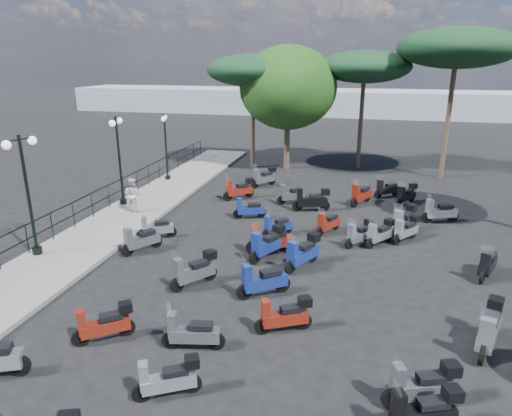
% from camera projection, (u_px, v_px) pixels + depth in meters
% --- Properties ---
extents(ground, '(120.00, 120.00, 0.00)m').
position_uv_depth(ground, '(252.00, 256.00, 16.63)').
color(ground, black).
rests_on(ground, ground).
extents(sidewalk, '(3.00, 30.00, 0.15)m').
position_uv_depth(sidewalk, '(130.00, 214.00, 20.83)').
color(sidewalk, '#605E5B').
rests_on(sidewalk, ground).
extents(railing, '(0.04, 26.04, 1.10)m').
position_uv_depth(railing, '(100.00, 196.00, 20.68)').
color(railing, black).
rests_on(railing, sidewalk).
extents(lamp_post_0, '(0.52, 1.24, 4.31)m').
position_uv_depth(lamp_post_0, '(27.00, 188.00, 15.70)').
color(lamp_post_0, black).
rests_on(lamp_post_0, sidewalk).
extents(lamp_post_1, '(0.47, 1.22, 4.20)m').
position_uv_depth(lamp_post_1, '(119.00, 155.00, 21.33)').
color(lamp_post_1, black).
rests_on(lamp_post_1, sidewalk).
extents(lamp_post_2, '(0.55, 1.06, 3.76)m').
position_uv_depth(lamp_post_2, '(166.00, 143.00, 25.89)').
color(lamp_post_2, black).
rests_on(lamp_post_2, sidewalk).
extents(pedestrian_far, '(0.82, 0.66, 1.58)m').
position_uv_depth(pedestrian_far, '(132.00, 195.00, 20.79)').
color(pedestrian_far, '#C4A9A8').
rests_on(pedestrian_far, sidewalk).
extents(scooter_1, '(1.17, 1.47, 1.37)m').
position_uv_depth(scooter_1, '(194.00, 271.00, 14.32)').
color(scooter_1, black).
rests_on(scooter_1, ground).
extents(scooter_2, '(1.04, 1.47, 1.34)m').
position_uv_depth(scooter_2, '(141.00, 240.00, 16.84)').
color(scooter_2, black).
rests_on(scooter_2, ground).
extents(scooter_3, '(1.41, 0.85, 1.23)m').
position_uv_depth(scooter_3, '(156.00, 228.00, 18.16)').
color(scooter_3, black).
rests_on(scooter_3, ground).
extents(scooter_4, '(1.46, 0.77, 1.23)m').
position_uv_depth(scooter_4, '(249.00, 209.00, 20.41)').
color(scooter_4, black).
rests_on(scooter_4, ground).
extents(scooter_5, '(1.38, 1.27, 1.36)m').
position_uv_depth(scooter_5, '(239.00, 189.00, 23.16)').
color(scooter_5, black).
rests_on(scooter_5, ground).
extents(scooter_7, '(1.33, 1.10, 1.26)m').
position_uv_depth(scooter_7, '(104.00, 324.00, 11.54)').
color(scooter_7, black).
rests_on(scooter_7, ground).
extents(scooter_8, '(1.48, 1.16, 1.41)m').
position_uv_depth(scooter_8, '(262.00, 281.00, 13.71)').
color(scooter_8, black).
rests_on(scooter_8, ground).
extents(scooter_9, '(1.05, 1.64, 1.43)m').
position_uv_depth(scooter_9, '(267.00, 244.00, 16.31)').
color(scooter_9, black).
rests_on(scooter_9, ground).
extents(scooter_10, '(1.39, 1.01, 1.29)m').
position_uv_depth(scooter_10, '(291.00, 195.00, 22.47)').
color(scooter_10, black).
rests_on(scooter_10, ground).
extents(scooter_11, '(1.19, 1.46, 1.37)m').
position_uv_depth(scooter_11, '(264.00, 178.00, 25.44)').
color(scooter_11, black).
rests_on(scooter_11, ground).
extents(scooter_12, '(1.35, 0.87, 1.18)m').
position_uv_depth(scooter_12, '(168.00, 379.00, 9.61)').
color(scooter_12, black).
rests_on(scooter_12, ground).
extents(scooter_13, '(1.58, 0.59, 1.26)m').
position_uv_depth(scooter_13, '(191.00, 333.00, 11.21)').
color(scooter_13, black).
rests_on(scooter_13, ground).
extents(scooter_14, '(1.77, 0.92, 1.48)m').
position_uv_depth(scooter_14, '(269.00, 240.00, 16.72)').
color(scooter_14, black).
rests_on(scooter_14, ground).
extents(scooter_15, '(1.07, 1.19, 1.20)m').
position_uv_depth(scooter_15, '(277.00, 227.00, 18.33)').
color(scooter_15, black).
rests_on(scooter_15, ground).
extents(scooter_16, '(1.74, 0.81, 1.42)m').
position_uv_depth(scooter_16, '(312.00, 200.00, 21.33)').
color(scooter_16, black).
rests_on(scooter_16, ground).
extents(scooter_17, '(1.01, 1.61, 1.42)m').
position_uv_depth(scooter_17, '(361.00, 195.00, 22.32)').
color(scooter_17, black).
rests_on(scooter_17, ground).
extents(scooter_18, '(1.51, 0.81, 1.27)m').
position_uv_depth(scooter_18, '(422.00, 412.00, 8.67)').
color(scooter_18, black).
rests_on(scooter_18, ground).
extents(scooter_19, '(1.58, 0.80, 1.31)m').
position_uv_depth(scooter_19, '(422.00, 386.00, 9.34)').
color(scooter_19, black).
rests_on(scooter_19, ground).
extents(scooter_20, '(1.45, 0.89, 1.25)m').
position_uv_depth(scooter_20, '(284.00, 316.00, 11.92)').
color(scooter_20, black).
rests_on(scooter_20, ground).
extents(scooter_21, '(0.90, 1.40, 1.24)m').
position_uv_depth(scooter_21, '(328.00, 224.00, 18.64)').
color(scooter_21, black).
rests_on(scooter_21, ground).
extents(scooter_22, '(1.06, 1.31, 1.23)m').
position_uv_depth(scooter_22, '(380.00, 234.00, 17.48)').
color(scooter_22, black).
rests_on(scooter_22, ground).
extents(scooter_23, '(1.31, 1.02, 1.24)m').
position_uv_depth(scooter_23, '(387.00, 189.00, 23.49)').
color(scooter_23, black).
rests_on(scooter_23, ground).
extents(scooter_25, '(0.91, 1.77, 1.47)m').
position_uv_depth(scooter_25, '(489.00, 330.00, 11.16)').
color(scooter_25, black).
rests_on(scooter_25, ground).
extents(scooter_26, '(0.85, 1.56, 1.32)m').
position_uv_depth(scooter_26, '(487.00, 265.00, 14.88)').
color(scooter_26, black).
rests_on(scooter_26, ground).
extents(scooter_27, '(1.05, 1.70, 1.47)m').
position_uv_depth(scooter_27, '(404.00, 221.00, 18.59)').
color(scooter_27, black).
rests_on(scooter_27, ground).
extents(scooter_28, '(1.64, 0.85, 1.37)m').
position_uv_depth(scooter_28, '(439.00, 212.00, 19.88)').
color(scooter_28, black).
rests_on(scooter_28, ground).
extents(scooter_29, '(1.05, 1.37, 1.26)m').
position_uv_depth(scooter_29, '(406.00, 195.00, 22.38)').
color(scooter_29, black).
rests_on(scooter_29, ground).
extents(scooter_30, '(1.05, 1.64, 1.43)m').
position_uv_depth(scooter_30, '(303.00, 253.00, 15.56)').
color(scooter_30, black).
rests_on(scooter_30, ground).
extents(scooter_31, '(1.06, 1.31, 1.23)m').
position_uv_depth(scooter_31, '(360.00, 234.00, 17.47)').
color(scooter_31, black).
rests_on(scooter_31, ground).
extents(scooter_32, '(1.06, 1.31, 1.23)m').
position_uv_depth(scooter_32, '(406.00, 230.00, 17.88)').
color(scooter_32, black).
rests_on(scooter_32, ground).
extents(broadleaf_tree, '(6.03, 6.03, 7.68)m').
position_uv_depth(broadleaf_tree, '(288.00, 88.00, 28.12)').
color(broadleaf_tree, '#38281E').
rests_on(broadleaf_tree, ground).
extents(pine_0, '(5.67, 5.67, 7.35)m').
position_uv_depth(pine_0, '(365.00, 67.00, 27.99)').
color(pine_0, '#38281E').
rests_on(pine_0, ground).
extents(pine_1, '(6.55, 6.55, 8.56)m').
position_uv_depth(pine_1, '(457.00, 48.00, 25.08)').
color(pine_1, '#38281E').
rests_on(pine_1, ground).
extents(pine_2, '(5.68, 5.68, 7.14)m').
position_uv_depth(pine_2, '(252.00, 70.00, 28.18)').
color(pine_2, '#38281E').
rests_on(pine_2, ground).
extents(distant_hills, '(70.00, 8.00, 3.00)m').
position_uv_depth(distant_hills, '(339.00, 102.00, 57.66)').
color(distant_hills, gray).
rests_on(distant_hills, ground).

